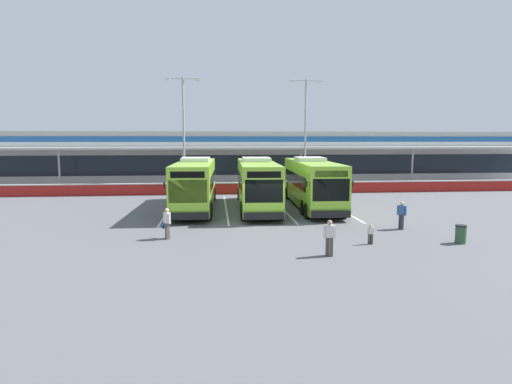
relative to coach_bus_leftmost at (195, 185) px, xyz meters
The scene contains 17 objects.
ground_plane 7.71m from the coach_bus_leftmost, 54.51° to the right, with size 200.00×200.00×0.00m, color #56565B.
terminal_building 21.28m from the coach_bus_leftmost, 78.17° to the left, with size 70.00×13.00×6.00m.
red_barrier_wall 9.53m from the coach_bus_leftmost, 62.56° to the left, with size 60.00×0.40×1.10m.
coach_bus_leftmost is the anchor object (origin of this frame).
coach_bus_left_centre 4.58m from the coach_bus_leftmost, ahead, with size 3.16×12.22×3.78m.
coach_bus_centre 8.75m from the coach_bus_leftmost, ahead, with size 3.16×12.22×3.78m.
bay_stripe_far_west 2.64m from the coach_bus_leftmost, behind, with size 0.14×13.00×0.01m, color silver.
bay_stripe_west 2.88m from the coach_bus_leftmost, ahead, with size 0.14×13.00×0.01m, color silver.
bay_stripe_mid_west 6.70m from the coach_bus_leftmost, ahead, with size 0.14×13.00×0.01m, color silver.
bay_stripe_centre 10.80m from the coach_bus_leftmost, ahead, with size 0.14×13.00×0.01m, color silver.
pedestrian_with_handbag 9.68m from the coach_bus_leftmost, 96.27° to the right, with size 0.53×0.60×1.62m.
pedestrian_in_dark_coat 15.11m from the coach_bus_leftmost, 64.49° to the right, with size 0.54×0.34×1.62m.
pedestrian_child 14.88m from the coach_bus_leftmost, 52.20° to the right, with size 0.33×0.18×1.00m.
pedestrian_near_bin 14.81m from the coach_bus_leftmost, 34.78° to the right, with size 0.47×0.42×1.62m.
lamp_post_west 11.21m from the coach_bus_leftmost, 98.32° to the left, with size 3.24×0.28×11.00m.
lamp_post_centre 15.45m from the coach_bus_leftmost, 45.07° to the left, with size 3.24×0.28×11.00m.
litter_bin 18.18m from the coach_bus_leftmost, 41.25° to the right, with size 0.54×0.54×0.93m.
Camera 1 is at (-2.88, -25.72, 5.18)m, focal length 30.10 mm.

